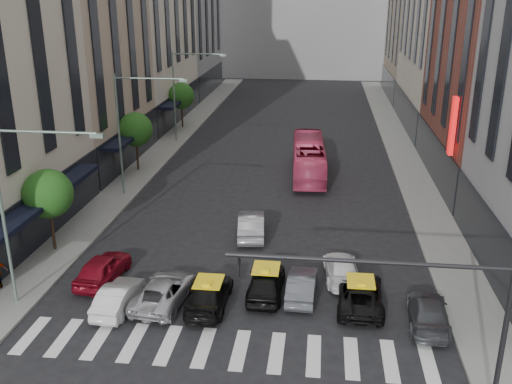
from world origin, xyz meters
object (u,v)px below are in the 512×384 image
(streetlamp_far, at_px, (183,84))
(car_red, at_px, (103,268))
(car_white_front, at_px, (119,297))
(taxi_center, at_px, (266,282))
(bus, at_px, (309,158))
(streetlamp_near, at_px, (19,193))
(streetlamp_mid, at_px, (131,119))
(taxi_left, at_px, (209,294))

(streetlamp_far, xyz_separation_m, car_red, (2.46, -29.14, -5.17))
(streetlamp_far, bearing_deg, car_white_front, -82.35)
(taxi_center, xyz_separation_m, bus, (1.52, 20.23, 0.76))
(car_red, xyz_separation_m, bus, (10.34, 19.75, 0.76))
(taxi_center, bearing_deg, car_red, -2.45)
(taxi_center, bearing_deg, streetlamp_near, 12.55)
(streetlamp_mid, bearing_deg, taxi_center, -50.37)
(streetlamp_near, distance_m, taxi_left, 10.12)
(streetlamp_mid, xyz_separation_m, car_white_front, (4.28, -15.83, -5.25))
(car_red, bearing_deg, bus, -112.77)
(bus, bearing_deg, streetlamp_far, -39.30)
(streetlamp_near, xyz_separation_m, car_red, (2.46, 2.86, -5.17))
(car_white_front, bearing_deg, streetlamp_mid, -72.42)
(streetlamp_near, bearing_deg, car_red, 49.22)
(taxi_left, bearing_deg, car_red, -17.32)
(streetlamp_far, height_order, car_white_front, streetlamp_far)
(bus, bearing_deg, taxi_center, 82.69)
(car_red, xyz_separation_m, car_white_front, (1.81, -2.68, -0.08))
(streetlamp_mid, height_order, taxi_center, streetlamp_mid)
(taxi_left, xyz_separation_m, bus, (4.18, 21.68, 0.83))
(streetlamp_far, distance_m, taxi_left, 32.67)
(car_red, bearing_deg, car_white_front, 128.91)
(streetlamp_near, relative_size, taxi_center, 2.06)
(car_red, bearing_deg, taxi_left, 167.45)
(car_white_front, height_order, taxi_left, taxi_left)
(car_red, xyz_separation_m, taxi_center, (8.82, -0.48, 0.00))
(streetlamp_near, distance_m, taxi_center, 12.63)
(car_white_front, height_order, bus, bus)
(streetlamp_near, bearing_deg, taxi_left, 6.14)
(streetlamp_near, bearing_deg, car_white_front, 2.29)
(streetlamp_near, relative_size, bus, 0.83)
(car_red, height_order, bus, bus)
(streetlamp_near, height_order, car_white_front, streetlamp_near)
(streetlamp_near, height_order, streetlamp_far, same)
(streetlamp_far, distance_m, car_red, 29.70)
(car_red, relative_size, taxi_center, 0.99)
(streetlamp_near, relative_size, car_red, 2.08)
(bus, bearing_deg, car_red, 59.35)
(streetlamp_near, xyz_separation_m, bus, (12.80, 22.61, -4.40))
(car_red, distance_m, taxi_left, 6.45)
(streetlamp_mid, bearing_deg, car_white_front, -74.88)
(streetlamp_far, height_order, taxi_left, streetlamp_far)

